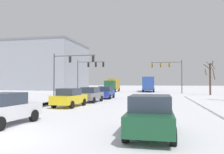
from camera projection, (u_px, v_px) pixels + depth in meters
The scene contains 16 objects.
wheel_track_left_lane at pixel (49, 103), 22.99m from camera, with size 0.98×30.97×0.01m, color #38383D.
wheel_track_right_lane at pixel (58, 103), 22.79m from camera, with size 0.79×30.97×0.01m, color #38383D.
wheel_track_center at pixel (52, 103), 22.94m from camera, with size 0.99×30.97×0.01m, color #38383D.
wheel_track_oncoming at pixel (45, 103), 23.10m from camera, with size 0.92×30.97×0.01m, color #38383D.
traffic_signal_far_right at pixel (169, 69), 43.80m from camera, with size 6.03×0.67×6.50m.
traffic_signal_far_left at pixel (88, 69), 43.34m from camera, with size 5.45×0.56×6.50m.
traffic_signal_near_left at pixel (68, 65), 33.32m from camera, with size 6.68×0.57×6.50m.
car_blue_lead at pixel (106, 92), 29.66m from camera, with size 1.89×4.13×1.62m.
car_grey_second at pixel (91, 95), 24.26m from camera, with size 2.01×4.19×1.62m.
car_yellow_cab_third at pixel (69, 97), 19.56m from camera, with size 2.01×4.19×1.62m.
car_white_fourth at pixel (4, 109), 11.16m from camera, with size 1.99×4.18×1.62m.
car_dark_green_fifth at pixel (151, 115), 8.93m from camera, with size 1.85×4.11×1.62m.
bus_oncoming at pixel (148, 83), 52.67m from camera, with size 2.96×11.08×3.38m.
box_truck_delivery at pixel (113, 85), 51.10m from camera, with size 2.32×7.40×3.02m.
bare_tree_sidewalk_far at pixel (210, 77), 37.97m from camera, with size 1.90×1.78×5.80m.
office_building_far_left_block at pixel (43, 67), 68.97m from camera, with size 23.55×20.64×14.07m.
Camera 1 is at (5.73, -7.12, 2.13)m, focal length 35.94 mm.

